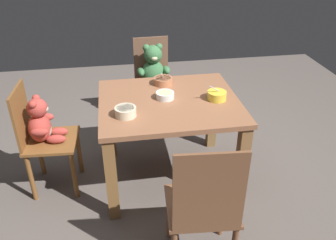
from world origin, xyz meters
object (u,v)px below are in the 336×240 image
object	(u,v)px
dining_table	(169,116)
porridge_bowl_white_center	(165,95)
teddy_chair_near_front	(204,197)
porridge_bowl_cream_near_left	(126,112)
porridge_bowl_terracotta_far_center	(163,81)
porridge_bowl_yellow_near_right	(217,95)
teddy_chair_near_left	(42,129)
teddy_chair_far_center	(153,73)

from	to	relation	value
dining_table	porridge_bowl_white_center	bearing A→B (deg)	123.30
dining_table	porridge_bowl_white_center	world-z (taller)	porridge_bowl_white_center
teddy_chair_near_front	porridge_bowl_cream_near_left	xyz separation A→B (m)	(-0.38, 0.69, 0.20)
teddy_chair_near_front	porridge_bowl_white_center	distance (m)	0.94
dining_table	porridge_bowl_white_center	size ratio (longest dim) A/B	7.52
porridge_bowl_terracotta_far_center	porridge_bowl_yellow_near_right	xyz separation A→B (m)	(0.36, -0.33, 0.00)
dining_table	porridge_bowl_cream_near_left	xyz separation A→B (m)	(-0.33, -0.18, 0.16)
porridge_bowl_cream_near_left	porridge_bowl_terracotta_far_center	world-z (taller)	porridge_bowl_terracotta_far_center
teddy_chair_near_front	porridge_bowl_yellow_near_right	xyz separation A→B (m)	(0.30, 0.84, 0.20)
dining_table	teddy_chair_near_front	world-z (taller)	teddy_chair_near_front
teddy_chair_near_left	porridge_bowl_terracotta_far_center	size ratio (longest dim) A/B	5.39
porridge_bowl_cream_near_left	teddy_chair_far_center	bearing A→B (deg)	73.07
porridge_bowl_white_center	porridge_bowl_cream_near_left	world-z (taller)	porridge_bowl_cream_near_left
porridge_bowl_white_center	porridge_bowl_yellow_near_right	world-z (taller)	porridge_bowl_yellow_near_right
teddy_chair_near_left	teddy_chair_far_center	world-z (taller)	teddy_chair_far_center
dining_table	porridge_bowl_yellow_near_right	distance (m)	0.39
teddy_chair_far_center	porridge_bowl_cream_near_left	bearing A→B (deg)	-19.63
teddy_chair_near_left	teddy_chair_far_center	bearing A→B (deg)	45.55
teddy_chair_near_left	porridge_bowl_cream_near_left	xyz separation A→B (m)	(0.61, -0.22, 0.21)
porridge_bowl_white_center	porridge_bowl_yellow_near_right	bearing A→B (deg)	-11.66
porridge_bowl_white_center	porridge_bowl_terracotta_far_center	bearing A→B (deg)	85.39
porridge_bowl_yellow_near_right	porridge_bowl_white_center	bearing A→B (deg)	168.34
porridge_bowl_white_center	porridge_bowl_terracotta_far_center	xyz separation A→B (m)	(0.02, 0.26, 0.00)
porridge_bowl_terracotta_far_center	porridge_bowl_cream_near_left	bearing A→B (deg)	-124.45
teddy_chair_near_front	porridge_bowl_terracotta_far_center	xyz separation A→B (m)	(-0.05, 1.17, 0.19)
teddy_chair_far_center	porridge_bowl_white_center	xyz separation A→B (m)	(-0.02, -0.83, 0.17)
porridge_bowl_cream_near_left	porridge_bowl_yellow_near_right	xyz separation A→B (m)	(0.68, 0.14, 0.00)
porridge_bowl_white_center	porridge_bowl_cream_near_left	size ratio (longest dim) A/B	0.93
dining_table	teddy_chair_near_front	xyz separation A→B (m)	(0.05, -0.88, -0.03)
teddy_chair_near_left	teddy_chair_far_center	xyz separation A→B (m)	(0.93, 0.84, 0.04)
teddy_chair_far_center	dining_table	bearing A→B (deg)	-2.08
teddy_chair_near_left	teddy_chair_near_front	distance (m)	1.35
dining_table	teddy_chair_near_front	distance (m)	0.88
teddy_chair_far_center	porridge_bowl_yellow_near_right	size ratio (longest dim) A/B	6.06
porridge_bowl_white_center	porridge_bowl_terracotta_far_center	size ratio (longest dim) A/B	0.86
dining_table	porridge_bowl_yellow_near_right	xyz separation A→B (m)	(0.35, -0.04, 0.17)
teddy_chair_near_front	porridge_bowl_cream_near_left	distance (m)	0.82
teddy_chair_near_front	porridge_bowl_white_center	size ratio (longest dim) A/B	6.78
porridge_bowl_terracotta_far_center	teddy_chair_near_front	bearing A→B (deg)	-87.33
porridge_bowl_white_center	teddy_chair_near_front	bearing A→B (deg)	-85.30
teddy_chair_near_front	porridge_bowl_white_center	world-z (taller)	teddy_chair_near_front
porridge_bowl_cream_near_left	porridge_bowl_yellow_near_right	distance (m)	0.70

